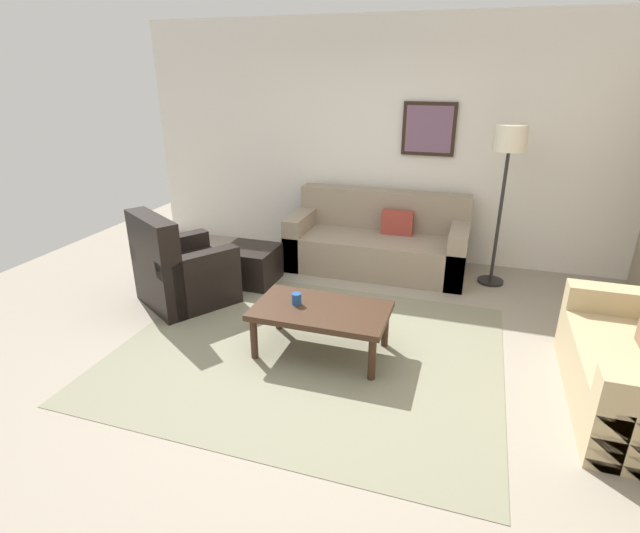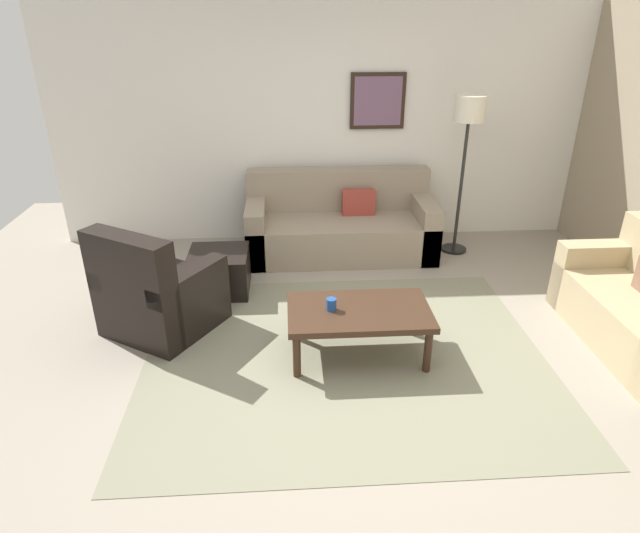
% 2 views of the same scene
% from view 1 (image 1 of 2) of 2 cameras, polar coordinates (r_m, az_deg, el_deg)
% --- Properties ---
extents(ground_plane, '(8.00, 8.00, 0.00)m').
position_cam_1_polar(ground_plane, '(4.21, -1.38, -9.78)').
color(ground_plane, gray).
extents(rear_partition, '(6.00, 0.12, 2.80)m').
position_cam_1_polar(rear_partition, '(6.15, 6.79, 14.18)').
color(rear_partition, silver).
rests_on(rear_partition, ground_plane).
extents(area_rug, '(3.14, 2.60, 0.01)m').
position_cam_1_polar(area_rug, '(4.21, -1.38, -9.74)').
color(area_rug, gray).
rests_on(area_rug, ground_plane).
extents(couch_main, '(2.04, 0.91, 0.88)m').
position_cam_1_polar(couch_main, '(5.89, 6.84, 2.78)').
color(couch_main, gray).
rests_on(couch_main, ground_plane).
extents(armchair_leather, '(1.10, 1.10, 0.95)m').
position_cam_1_polar(armchair_leather, '(5.11, -16.03, -0.88)').
color(armchair_leather, black).
rests_on(armchair_leather, ground_plane).
extents(ottoman, '(0.56, 0.56, 0.40)m').
position_cam_1_polar(ottoman, '(5.49, -8.08, 0.20)').
color(ottoman, black).
rests_on(ottoman, ground_plane).
extents(coffee_table, '(1.10, 0.64, 0.41)m').
position_cam_1_polar(coffee_table, '(4.03, 0.12, -5.50)').
color(coffee_table, '#382316').
rests_on(coffee_table, ground_plane).
extents(cup, '(0.08, 0.08, 0.09)m').
position_cam_1_polar(cup, '(4.05, -2.75, -3.78)').
color(cup, '#1E478C').
rests_on(cup, coffee_table).
extents(lamp_standing, '(0.32, 0.32, 1.71)m').
position_cam_1_polar(lamp_standing, '(5.44, 21.05, 12.00)').
color(lamp_standing, black).
rests_on(lamp_standing, ground_plane).
extents(framed_artwork, '(0.60, 0.04, 0.60)m').
position_cam_1_polar(framed_artwork, '(5.95, 12.55, 15.34)').
color(framed_artwork, black).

